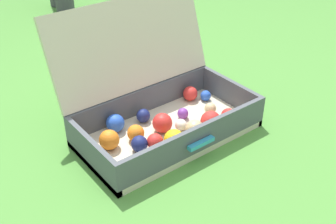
# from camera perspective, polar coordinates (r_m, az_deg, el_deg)

# --- Properties ---
(ground_plane) EXTENTS (16.00, 16.00, 0.00)m
(ground_plane) POSITION_cam_1_polar(r_m,az_deg,el_deg) (1.59, -0.77, -4.00)
(ground_plane) COLOR #4C8C38
(open_suitcase) EXTENTS (0.67, 0.50, 0.46)m
(open_suitcase) POSITION_cam_1_polar(r_m,az_deg,el_deg) (1.60, -1.24, 0.74)
(open_suitcase) COLOR beige
(open_suitcase) RESTS_ON ground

